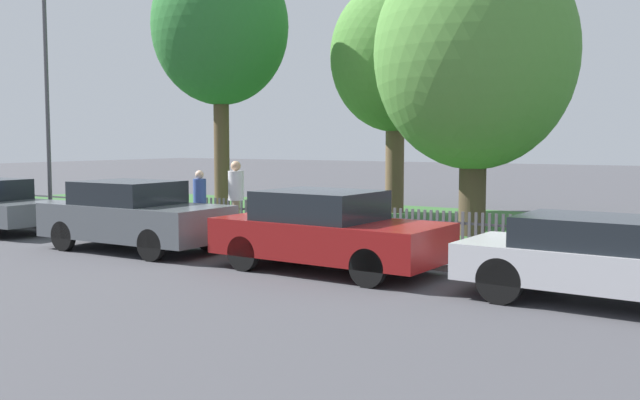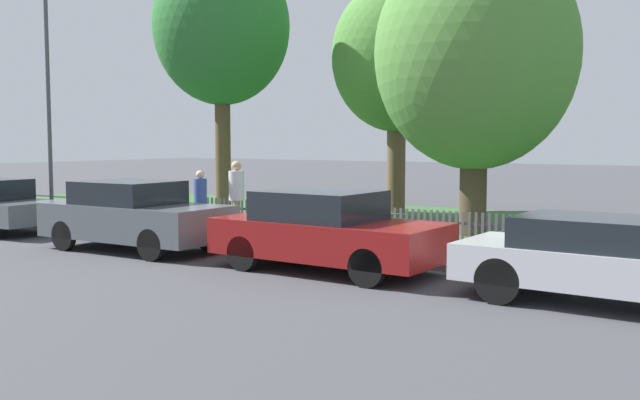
% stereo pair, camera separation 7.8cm
% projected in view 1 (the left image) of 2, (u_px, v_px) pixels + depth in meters
% --- Properties ---
extents(ground_plane, '(120.00, 120.00, 0.00)m').
position_uv_depth(ground_plane, '(344.00, 261.00, 13.96)').
color(ground_plane, '#424247').
extents(kerb_stone, '(38.29, 0.20, 0.12)m').
position_uv_depth(kerb_stone, '(346.00, 257.00, 14.04)').
color(kerb_stone, gray).
rests_on(kerb_stone, ground).
extents(grass_strip, '(38.29, 9.29, 0.01)m').
position_uv_depth(grass_strip, '(467.00, 226.00, 19.65)').
color(grass_strip, '#33602D').
rests_on(grass_strip, ground).
extents(park_fence, '(38.29, 0.05, 0.88)m').
position_uv_depth(park_fence, '(392.00, 227.00, 15.71)').
color(park_fence, '#4C4C51').
rests_on(park_fence, ground).
extents(parked_car_black_saloon, '(4.16, 1.89, 1.49)m').
position_uv_depth(parked_car_black_saloon, '(134.00, 215.00, 15.23)').
color(parked_car_black_saloon, '#51565B').
rests_on(parked_car_black_saloon, ground).
extents(parked_car_navy_estate, '(4.26, 2.02, 1.45)m').
position_uv_depth(parked_car_navy_estate, '(327.00, 230.00, 12.83)').
color(parked_car_navy_estate, maroon).
rests_on(parked_car_navy_estate, ground).
extents(parked_car_red_compact, '(4.10, 1.87, 1.27)m').
position_uv_depth(parked_car_red_compact, '(601.00, 259.00, 10.18)').
color(parked_car_red_compact, '#BCBCC1').
rests_on(parked_car_red_compact, ground).
extents(covered_motorcycle, '(1.80, 0.82, 0.94)m').
position_uv_depth(covered_motorcycle, '(290.00, 221.00, 15.69)').
color(covered_motorcycle, black).
rests_on(covered_motorcycle, ground).
extents(tree_nearest_kerb, '(4.22, 4.22, 8.31)m').
position_uv_depth(tree_nearest_kerb, '(220.00, 27.00, 21.99)').
color(tree_nearest_kerb, brown).
rests_on(tree_nearest_kerb, ground).
extents(tree_behind_motorcycle, '(4.22, 4.22, 7.48)m').
position_uv_depth(tree_behind_motorcycle, '(396.00, 58.00, 22.88)').
color(tree_behind_motorcycle, brown).
rests_on(tree_behind_motorcycle, ground).
extents(tree_mid_park, '(4.93, 4.93, 7.30)m').
position_uv_depth(tree_mid_park, '(475.00, 55.00, 17.33)').
color(tree_mid_park, '#473828').
rests_on(tree_mid_park, ground).
extents(pedestrian_near_fence, '(0.45, 0.45, 1.61)m').
position_uv_depth(pedestrian_near_fence, '(200.00, 198.00, 17.84)').
color(pedestrian_near_fence, '#2D3351').
rests_on(pedestrian_near_fence, ground).
extents(pedestrian_by_lamp, '(0.53, 0.53, 1.86)m').
position_uv_depth(pedestrian_by_lamp, '(236.00, 194.00, 17.32)').
color(pedestrian_by_lamp, '#7F6B51').
rests_on(pedestrian_by_lamp, ground).
extents(street_lamp, '(0.20, 0.78, 6.52)m').
position_uv_depth(street_lamp, '(43.00, 78.00, 19.01)').
color(street_lamp, '#47474C').
rests_on(street_lamp, ground).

